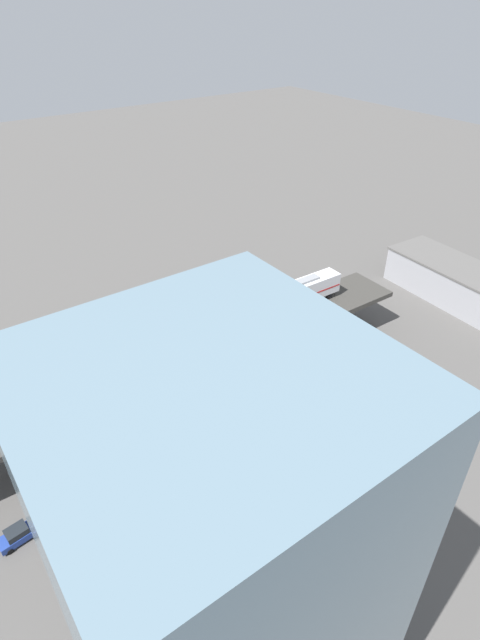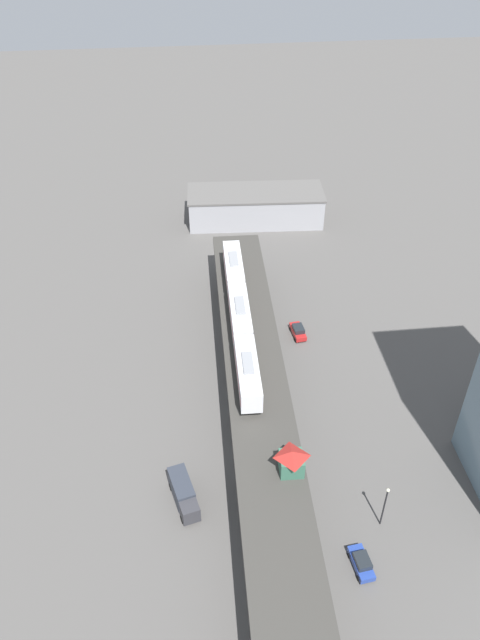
# 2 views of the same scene
# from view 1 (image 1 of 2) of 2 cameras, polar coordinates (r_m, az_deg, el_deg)

# --- Properties ---
(ground_plane) EXTENTS (400.00, 400.00, 0.00)m
(ground_plane) POSITION_cam_1_polar(r_m,az_deg,el_deg) (70.85, -12.41, -11.24)
(ground_plane) COLOR #514F4C
(elevated_viaduct) EXTENTS (10.75, 92.18, 7.16)m
(elevated_viaduct) POSITION_cam_1_polar(r_m,az_deg,el_deg) (66.69, -13.17, -7.53)
(elevated_viaduct) COLOR #393733
(elevated_viaduct) RESTS_ON ground
(subway_train) EXTENTS (3.78, 37.26, 4.45)m
(subway_train) POSITION_cam_1_polar(r_m,az_deg,el_deg) (72.40, -0.00, 0.68)
(subway_train) COLOR silver
(subway_train) RESTS_ON elevated_viaduct
(signal_hut) EXTENTS (3.30, 3.30, 3.40)m
(signal_hut) POSITION_cam_1_polar(r_m,az_deg,el_deg) (61.74, -19.39, -9.30)
(signal_hut) COLOR #33604C
(signal_hut) RESTS_ON elevated_viaduct
(street_car_blue) EXTENTS (2.37, 4.59, 1.89)m
(street_car_blue) POSITION_cam_1_polar(r_m,az_deg,el_deg) (62.10, -23.98, -21.47)
(street_car_blue) COLOR #233D93
(street_car_blue) RESTS_ON ground
(street_car_red) EXTENTS (2.34, 4.58, 1.89)m
(street_car_red) POSITION_cam_1_polar(r_m,az_deg,el_deg) (74.35, 8.28, -7.15)
(street_car_red) COLOR #AD1E1E
(street_car_red) RESTS_ON ground
(delivery_truck) EXTENTS (3.94, 7.53, 3.20)m
(delivery_truck) POSITION_cam_1_polar(r_m,az_deg,el_deg) (76.43, -20.18, -7.12)
(delivery_truck) COLOR #333338
(delivery_truck) RESTS_ON ground
(street_lamp) EXTENTS (0.44, 0.44, 6.94)m
(street_lamp) POSITION_cam_1_polar(r_m,az_deg,el_deg) (57.40, -18.33, -20.49)
(street_lamp) COLOR black
(street_lamp) RESTS_ON ground
(warehouse_building) EXTENTS (29.09, 11.79, 6.80)m
(warehouse_building) POSITION_cam_1_polar(r_m,az_deg,el_deg) (101.05, 24.00, 3.67)
(warehouse_building) COLOR #99999E
(warehouse_building) RESTS_ON ground
(office_tower) EXTENTS (16.00, 16.00, 36.00)m
(office_tower) POSITION_cam_1_polar(r_m,az_deg,el_deg) (35.03, -2.56, -29.09)
(office_tower) COLOR slate
(office_tower) RESTS_ON ground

